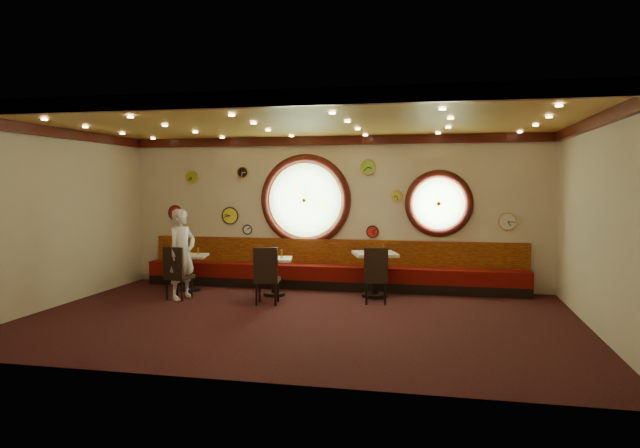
# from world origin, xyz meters

# --- Properties ---
(floor) EXTENTS (9.00, 6.00, 0.00)m
(floor) POSITION_xyz_m (0.00, 0.00, 0.00)
(floor) COLOR black
(floor) RESTS_ON ground
(ceiling) EXTENTS (9.00, 6.00, 0.02)m
(ceiling) POSITION_xyz_m (0.00, 0.00, 3.20)
(ceiling) COLOR gold
(ceiling) RESTS_ON wall_back
(wall_back) EXTENTS (9.00, 0.02, 3.20)m
(wall_back) POSITION_xyz_m (0.00, 3.00, 1.60)
(wall_back) COLOR beige
(wall_back) RESTS_ON floor
(wall_front) EXTENTS (9.00, 0.02, 3.20)m
(wall_front) POSITION_xyz_m (0.00, -3.00, 1.60)
(wall_front) COLOR beige
(wall_front) RESTS_ON floor
(wall_left) EXTENTS (0.02, 6.00, 3.20)m
(wall_left) POSITION_xyz_m (-4.50, 0.00, 1.60)
(wall_left) COLOR beige
(wall_left) RESTS_ON floor
(wall_right) EXTENTS (0.02, 6.00, 3.20)m
(wall_right) POSITION_xyz_m (4.50, 0.00, 1.60)
(wall_right) COLOR beige
(wall_right) RESTS_ON floor
(molding_back) EXTENTS (9.00, 0.10, 0.18)m
(molding_back) POSITION_xyz_m (0.00, 2.95, 3.11)
(molding_back) COLOR #3C0F0A
(molding_back) RESTS_ON wall_back
(molding_front) EXTENTS (9.00, 0.10, 0.18)m
(molding_front) POSITION_xyz_m (0.00, -2.95, 3.11)
(molding_front) COLOR #3C0F0A
(molding_front) RESTS_ON wall_back
(molding_left) EXTENTS (0.10, 6.00, 0.18)m
(molding_left) POSITION_xyz_m (-4.45, 0.00, 3.11)
(molding_left) COLOR #3C0F0A
(molding_left) RESTS_ON wall_back
(molding_right) EXTENTS (0.10, 6.00, 0.18)m
(molding_right) POSITION_xyz_m (4.45, 0.00, 3.11)
(molding_right) COLOR #3C0F0A
(molding_right) RESTS_ON wall_back
(banquette_base) EXTENTS (8.00, 0.55, 0.20)m
(banquette_base) POSITION_xyz_m (0.00, 2.72, 0.10)
(banquette_base) COLOR black
(banquette_base) RESTS_ON floor
(banquette_seat) EXTENTS (8.00, 0.55, 0.30)m
(banquette_seat) POSITION_xyz_m (0.00, 2.72, 0.35)
(banquette_seat) COLOR #5D0A07
(banquette_seat) RESTS_ON banquette_base
(banquette_back) EXTENTS (8.00, 0.10, 0.55)m
(banquette_back) POSITION_xyz_m (0.00, 2.94, 0.75)
(banquette_back) COLOR #660E08
(banquette_back) RESTS_ON wall_back
(porthole_left_glass) EXTENTS (1.66, 0.02, 1.66)m
(porthole_left_glass) POSITION_xyz_m (-0.60, 3.00, 1.85)
(porthole_left_glass) COLOR #76AA66
(porthole_left_glass) RESTS_ON wall_back
(porthole_left_frame) EXTENTS (1.98, 0.18, 1.98)m
(porthole_left_frame) POSITION_xyz_m (-0.60, 2.98, 1.85)
(porthole_left_frame) COLOR #3C0F0A
(porthole_left_frame) RESTS_ON wall_back
(porthole_left_ring) EXTENTS (1.61, 0.03, 1.61)m
(porthole_left_ring) POSITION_xyz_m (-0.60, 2.95, 1.85)
(porthole_left_ring) COLOR gold
(porthole_left_ring) RESTS_ON wall_back
(porthole_right_glass) EXTENTS (1.10, 0.02, 1.10)m
(porthole_right_glass) POSITION_xyz_m (2.20, 3.00, 1.80)
(porthole_right_glass) COLOR #76AA66
(porthole_right_glass) RESTS_ON wall_back
(porthole_right_frame) EXTENTS (1.38, 0.18, 1.38)m
(porthole_right_frame) POSITION_xyz_m (2.20, 2.98, 1.80)
(porthole_right_frame) COLOR #3C0F0A
(porthole_right_frame) RESTS_ON wall_back
(porthole_right_ring) EXTENTS (1.09, 0.03, 1.09)m
(porthole_right_ring) POSITION_xyz_m (2.20, 2.95, 1.80)
(porthole_right_ring) COLOR gold
(porthole_right_ring) RESTS_ON wall_back
(wall_clock_0) EXTENTS (0.34, 0.03, 0.34)m
(wall_clock_0) POSITION_xyz_m (3.55, 2.96, 1.45)
(wall_clock_0) COLOR white
(wall_clock_0) RESTS_ON wall_back
(wall_clock_1) EXTENTS (0.20, 0.03, 0.20)m
(wall_clock_1) POSITION_xyz_m (-1.90, 2.96, 1.20)
(wall_clock_1) COLOR white
(wall_clock_1) RESTS_ON wall_back
(wall_clock_2) EXTENTS (0.24, 0.03, 0.24)m
(wall_clock_2) POSITION_xyz_m (0.85, 2.96, 1.20)
(wall_clock_2) COLOR red
(wall_clock_2) RESTS_ON wall_back
(wall_clock_3) EXTENTS (0.30, 0.03, 0.30)m
(wall_clock_3) POSITION_xyz_m (0.75, 2.96, 2.55)
(wall_clock_3) COLOR #8FD944
(wall_clock_3) RESTS_ON wall_back
(wall_clock_4) EXTENTS (0.32, 0.03, 0.32)m
(wall_clock_4) POSITION_xyz_m (-3.60, 2.96, 1.55)
(wall_clock_4) COLOR red
(wall_clock_4) RESTS_ON wall_back
(wall_clock_5) EXTENTS (0.24, 0.03, 0.24)m
(wall_clock_5) POSITION_xyz_m (-2.00, 2.96, 2.45)
(wall_clock_5) COLOR black
(wall_clock_5) RESTS_ON wall_back
(wall_clock_6) EXTENTS (0.36, 0.03, 0.36)m
(wall_clock_6) POSITION_xyz_m (-2.30, 2.96, 1.50)
(wall_clock_6) COLOR yellow
(wall_clock_6) RESTS_ON wall_back
(wall_clock_7) EXTENTS (0.22, 0.03, 0.22)m
(wall_clock_7) POSITION_xyz_m (1.35, 2.96, 1.95)
(wall_clock_7) COLOR #CCCB44
(wall_clock_7) RESTS_ON wall_back
(wall_clock_8) EXTENTS (0.26, 0.03, 0.26)m
(wall_clock_8) POSITION_xyz_m (-3.20, 2.96, 2.35)
(wall_clock_8) COLOR #A1BF26
(wall_clock_8) RESTS_ON wall_back
(table_a) EXTENTS (0.80, 0.80, 0.74)m
(table_a) POSITION_xyz_m (-2.80, 1.93, 0.47)
(table_a) COLOR black
(table_a) RESTS_ON floor
(table_b) EXTENTS (0.81, 0.81, 0.75)m
(table_b) POSITION_xyz_m (-0.95, 1.79, 0.47)
(table_b) COLOR black
(table_b) RESTS_ON floor
(table_c) EXTENTS (1.00, 1.00, 0.87)m
(table_c) POSITION_xyz_m (1.01, 2.05, 0.55)
(table_c) COLOR black
(table_c) RESTS_ON floor
(chair_a) EXTENTS (0.49, 0.49, 0.63)m
(chair_a) POSITION_xyz_m (-2.64, 0.99, 0.58)
(chair_a) COLOR black
(chair_a) RESTS_ON floor
(chair_b) EXTENTS (0.50, 0.50, 0.65)m
(chair_b) POSITION_xyz_m (-0.84, 0.93, 0.60)
(chair_b) COLOR black
(chair_b) RESTS_ON floor
(chair_c) EXTENTS (0.49, 0.49, 0.65)m
(chair_c) POSITION_xyz_m (1.10, 1.40, 0.60)
(chair_c) COLOR black
(chair_c) RESTS_ON floor
(condiment_a_salt) EXTENTS (0.03, 0.03, 0.09)m
(condiment_a_salt) POSITION_xyz_m (-2.85, 1.99, 0.79)
(condiment_a_salt) COLOR silver
(condiment_a_salt) RESTS_ON table_a
(condiment_b_salt) EXTENTS (0.04, 0.04, 0.10)m
(condiment_b_salt) POSITION_xyz_m (-0.98, 1.85, 0.80)
(condiment_b_salt) COLOR silver
(condiment_b_salt) RESTS_ON table_b
(condiment_c_salt) EXTENTS (0.04, 0.04, 0.10)m
(condiment_c_salt) POSITION_xyz_m (0.95, 2.06, 0.92)
(condiment_c_salt) COLOR silver
(condiment_c_salt) RESTS_ON table_c
(condiment_a_pepper) EXTENTS (0.03, 0.03, 0.09)m
(condiment_a_pepper) POSITION_xyz_m (-2.79, 1.94, 0.79)
(condiment_a_pepper) COLOR silver
(condiment_a_pepper) RESTS_ON table_a
(condiment_b_pepper) EXTENTS (0.04, 0.04, 0.11)m
(condiment_b_pepper) POSITION_xyz_m (-0.97, 1.76, 0.80)
(condiment_b_pepper) COLOR silver
(condiment_b_pepper) RESTS_ON table_b
(condiment_c_pepper) EXTENTS (0.03, 0.03, 0.09)m
(condiment_c_pepper) POSITION_xyz_m (1.07, 1.98, 0.92)
(condiment_c_pepper) COLOR silver
(condiment_c_pepper) RESTS_ON table_c
(condiment_a_bottle) EXTENTS (0.04, 0.04, 0.14)m
(condiment_a_bottle) POSITION_xyz_m (-2.67, 2.06, 0.81)
(condiment_a_bottle) COLOR gold
(condiment_a_bottle) RESTS_ON table_a
(condiment_b_bottle) EXTENTS (0.05, 0.05, 0.16)m
(condiment_b_bottle) POSITION_xyz_m (-0.82, 1.88, 0.82)
(condiment_b_bottle) COLOR #C97F2F
(condiment_b_bottle) RESTS_ON table_b
(condiment_c_bottle) EXTENTS (0.05, 0.05, 0.16)m
(condiment_c_bottle) POSITION_xyz_m (1.15, 2.10, 0.96)
(condiment_c_bottle) COLOR orange
(condiment_c_bottle) RESTS_ON table_c
(waiter) EXTENTS (0.61, 0.74, 1.72)m
(waiter) POSITION_xyz_m (-2.58, 1.13, 0.86)
(waiter) COLOR white
(waiter) RESTS_ON floor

